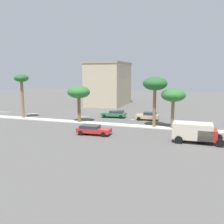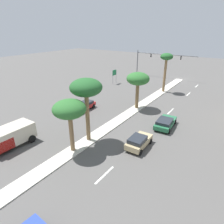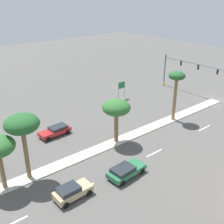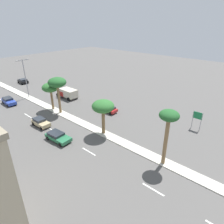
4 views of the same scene
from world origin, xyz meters
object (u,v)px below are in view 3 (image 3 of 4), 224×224
at_px(palm_tree_far, 22,125).
at_px(sedan_green_mid, 126,171).
at_px(palm_tree_leading, 177,80).
at_px(directional_road_sign, 122,87).
at_px(sedan_red_far, 56,131).
at_px(palm_tree_front, 116,108).
at_px(sedan_tan_leading, 72,191).
at_px(traffic_signal_gantry, 181,70).

relative_size(palm_tree_far, sedan_green_mid, 1.62).
bearing_deg(palm_tree_leading, directional_road_sign, 0.93).
bearing_deg(sedan_red_far, sedan_green_mid, -174.02).
height_order(palm_tree_front, sedan_red_far, palm_tree_front).
bearing_deg(palm_tree_leading, palm_tree_front, 88.28).
bearing_deg(sedan_red_far, directional_road_sign, -73.32).
xyz_separation_m(directional_road_sign, palm_tree_leading, (-12.12, -0.20, 4.19)).
bearing_deg(palm_tree_leading, palm_tree_far, 89.18).
bearing_deg(sedan_tan_leading, palm_tree_far, 19.03).
xyz_separation_m(directional_road_sign, sedan_red_far, (-4.95, 16.53, -1.67)).
bearing_deg(palm_tree_front, palm_tree_far, 90.00).
distance_m(directional_road_sign, palm_tree_leading, 12.82).
distance_m(traffic_signal_gantry, palm_tree_front, 24.70).
height_order(traffic_signal_gantry, palm_tree_leading, palm_tree_leading).
height_order(palm_tree_leading, palm_tree_far, palm_tree_leading).
bearing_deg(sedan_tan_leading, traffic_signal_gantry, -68.18).
bearing_deg(sedan_green_mid, traffic_signal_gantry, -62.51).
relative_size(palm_tree_leading, sedan_green_mid, 1.70).
distance_m(directional_road_sign, sedan_red_far, 17.33).
distance_m(palm_tree_leading, sedan_green_mid, 17.49).
xyz_separation_m(palm_tree_front, sedan_tan_leading, (-5.64, 10.35, -4.14)).
bearing_deg(traffic_signal_gantry, palm_tree_far, 102.44).
bearing_deg(directional_road_sign, palm_tree_front, 136.58).
bearing_deg(palm_tree_front, sedan_red_far, 38.25).
bearing_deg(palm_tree_leading, sedan_red_far, 66.80).
distance_m(palm_tree_leading, palm_tree_far, 23.64).
bearing_deg(palm_tree_front, traffic_signal_gantry, -71.41).
height_order(directional_road_sign, sedan_green_mid, directional_road_sign).
xyz_separation_m(traffic_signal_gantry, palm_tree_leading, (-8.21, 12.06, 2.23)).
height_order(palm_tree_leading, palm_tree_front, palm_tree_leading).
relative_size(palm_tree_front, sedan_tan_leading, 1.54).
relative_size(palm_tree_leading, palm_tree_front, 1.31).
height_order(palm_tree_leading, sedan_red_far, palm_tree_leading).
xyz_separation_m(palm_tree_leading, palm_tree_far, (0.34, 23.64, -0.19)).
bearing_deg(traffic_signal_gantry, directional_road_sign, 72.35).
distance_m(sedan_green_mid, sedan_red_far, 13.28).
relative_size(palm_tree_front, palm_tree_far, 0.80).
distance_m(traffic_signal_gantry, palm_tree_far, 36.62).
height_order(palm_tree_leading, sedan_green_mid, palm_tree_leading).
bearing_deg(palm_tree_far, sedan_tan_leading, -160.97).
bearing_deg(directional_road_sign, sedan_red_far, 106.68).
bearing_deg(palm_tree_leading, sedan_green_mid, 111.50).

